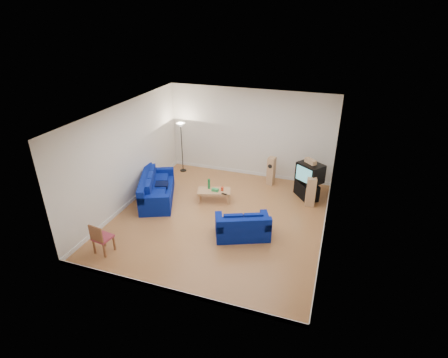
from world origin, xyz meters
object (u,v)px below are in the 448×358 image
(sofa_loveseat, at_px, (243,228))
(tv_stand, at_px, (306,190))
(sofa_three_seat, at_px, (156,191))
(coffee_table, at_px, (214,192))
(television, at_px, (310,172))

(sofa_loveseat, xyz_separation_m, tv_stand, (1.37, 2.83, -0.01))
(sofa_loveseat, distance_m, tv_stand, 3.14)
(sofa_three_seat, height_order, coffee_table, sofa_three_seat)
(sofa_three_seat, distance_m, television, 5.01)
(sofa_loveseat, bearing_deg, sofa_three_seat, 138.70)
(sofa_three_seat, distance_m, sofa_loveseat, 3.42)
(television, bearing_deg, tv_stand, -178.17)
(sofa_loveseat, relative_size, tv_stand, 1.94)
(coffee_table, distance_m, tv_stand, 3.05)
(tv_stand, bearing_deg, sofa_loveseat, -62.67)
(tv_stand, distance_m, television, 0.66)
(sofa_loveseat, relative_size, coffee_table, 1.44)
(coffee_table, xyz_separation_m, tv_stand, (2.79, 1.23, -0.07))
(sofa_three_seat, distance_m, tv_stand, 4.94)
(coffee_table, bearing_deg, sofa_loveseat, -48.44)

